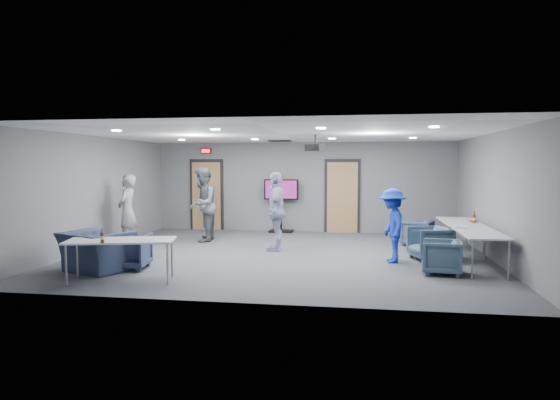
# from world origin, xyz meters

# --- Properties ---
(floor) EXTENTS (9.00, 9.00, 0.00)m
(floor) POSITION_xyz_m (0.00, 0.00, 0.00)
(floor) COLOR #3C3F45
(floor) RESTS_ON ground
(ceiling) EXTENTS (9.00, 9.00, 0.00)m
(ceiling) POSITION_xyz_m (0.00, 0.00, 2.70)
(ceiling) COLOR white
(ceiling) RESTS_ON wall_back
(wall_back) EXTENTS (9.00, 0.02, 2.70)m
(wall_back) POSITION_xyz_m (0.00, 4.00, 1.35)
(wall_back) COLOR slate
(wall_back) RESTS_ON floor
(wall_front) EXTENTS (9.00, 0.02, 2.70)m
(wall_front) POSITION_xyz_m (0.00, -4.00, 1.35)
(wall_front) COLOR slate
(wall_front) RESTS_ON floor
(wall_left) EXTENTS (0.02, 8.00, 2.70)m
(wall_left) POSITION_xyz_m (-4.50, 0.00, 1.35)
(wall_left) COLOR slate
(wall_left) RESTS_ON floor
(wall_right) EXTENTS (0.02, 8.00, 2.70)m
(wall_right) POSITION_xyz_m (4.50, 0.00, 1.35)
(wall_right) COLOR slate
(wall_right) RESTS_ON floor
(door_left) EXTENTS (1.06, 0.17, 2.24)m
(door_left) POSITION_xyz_m (-3.00, 3.95, 1.07)
(door_left) COLOR black
(door_left) RESTS_ON wall_back
(door_right) EXTENTS (1.06, 0.17, 2.24)m
(door_right) POSITION_xyz_m (1.20, 3.95, 1.07)
(door_right) COLOR black
(door_right) RESTS_ON wall_back
(exit_sign) EXTENTS (0.32, 0.08, 0.16)m
(exit_sign) POSITION_xyz_m (-3.00, 3.93, 2.45)
(exit_sign) COLOR black
(exit_sign) RESTS_ON wall_back
(hvac_diffuser) EXTENTS (0.60, 0.60, 0.03)m
(hvac_diffuser) POSITION_xyz_m (-0.50, 2.80, 2.69)
(hvac_diffuser) COLOR black
(hvac_diffuser) RESTS_ON ceiling
(downlights) EXTENTS (6.18, 3.78, 0.02)m
(downlights) POSITION_xyz_m (0.00, 0.00, 2.68)
(downlights) COLOR white
(downlights) RESTS_ON ceiling
(person_a) EXTENTS (0.48, 0.69, 1.79)m
(person_a) POSITION_xyz_m (-3.90, 0.41, 0.90)
(person_a) COLOR gray
(person_a) RESTS_ON floor
(person_b) EXTENTS (0.87, 1.05, 1.96)m
(person_b) POSITION_xyz_m (-2.38, 1.60, 0.98)
(person_b) COLOR #555B66
(person_b) RESTS_ON floor
(person_c) EXTENTS (0.54, 1.12, 1.86)m
(person_c) POSITION_xyz_m (-0.23, 0.58, 0.93)
(person_c) COLOR #9AA3C7
(person_c) RESTS_ON floor
(person_d) EXTENTS (0.69, 1.05, 1.54)m
(person_d) POSITION_xyz_m (2.38, -0.51, 0.77)
(person_d) COLOR #1B35B1
(person_d) RESTS_ON floor
(chair_right_a) EXTENTS (0.92, 0.90, 0.65)m
(chair_right_a) POSITION_xyz_m (3.15, 1.82, 0.32)
(chair_right_a) COLOR #3B4966
(chair_right_a) RESTS_ON floor
(chair_right_b) EXTENTS (0.97, 0.96, 0.71)m
(chair_right_b) POSITION_xyz_m (3.20, -0.10, 0.35)
(chair_right_b) COLOR #3E556C
(chair_right_b) RESTS_ON floor
(chair_right_c) EXTENTS (0.79, 0.77, 0.64)m
(chair_right_c) POSITION_xyz_m (3.22, -1.52, 0.32)
(chair_right_c) COLOR #3E556B
(chair_right_c) RESTS_ON floor
(chair_front_a) EXTENTS (0.83, 0.85, 0.70)m
(chair_front_a) POSITION_xyz_m (-2.70, -2.00, 0.35)
(chair_front_a) COLOR #323A57
(chair_front_a) RESTS_ON floor
(chair_front_b) EXTENTS (1.48, 1.40, 0.76)m
(chair_front_b) POSITION_xyz_m (-3.21, -2.30, 0.38)
(chair_front_b) COLOR #333E58
(chair_front_b) RESTS_ON floor
(table_right_a) EXTENTS (0.80, 1.92, 0.73)m
(table_right_a) POSITION_xyz_m (4.00, 0.90, 0.69)
(table_right_a) COLOR silver
(table_right_a) RESTS_ON floor
(table_right_b) EXTENTS (0.77, 1.85, 0.73)m
(table_right_b) POSITION_xyz_m (4.00, -1.00, 0.69)
(table_right_b) COLOR silver
(table_right_b) RESTS_ON floor
(table_front_left) EXTENTS (1.95, 1.18, 0.73)m
(table_front_left) POSITION_xyz_m (-2.35, -3.00, 0.69)
(table_front_left) COLOR silver
(table_front_left) RESTS_ON floor
(bottle_front) EXTENTS (0.07, 0.07, 0.25)m
(bottle_front) POSITION_xyz_m (-2.48, -3.39, 0.82)
(bottle_front) COLOR #542D0E
(bottle_front) RESTS_ON table_front_left
(bottle_right) EXTENTS (0.07, 0.07, 0.26)m
(bottle_right) POSITION_xyz_m (4.23, 0.57, 0.83)
(bottle_right) COLOR #542D0E
(bottle_right) RESTS_ON table_right_a
(snack_box) EXTENTS (0.22, 0.18, 0.04)m
(snack_box) POSITION_xyz_m (4.24, 0.76, 0.75)
(snack_box) COLOR #D64635
(snack_box) RESTS_ON table_right_a
(wrapper) EXTENTS (0.25, 0.19, 0.05)m
(wrapper) POSITION_xyz_m (3.75, -0.50, 0.76)
(wrapper) COLOR silver
(wrapper) RESTS_ON table_right_b
(tv_stand) EXTENTS (1.04, 0.49, 1.59)m
(tv_stand) POSITION_xyz_m (-0.61, 3.75, 0.90)
(tv_stand) COLOR black
(tv_stand) RESTS_ON floor
(projector) EXTENTS (0.46, 0.43, 0.36)m
(projector) POSITION_xyz_m (0.72, 0.12, 2.40)
(projector) COLOR black
(projector) RESTS_ON ceiling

